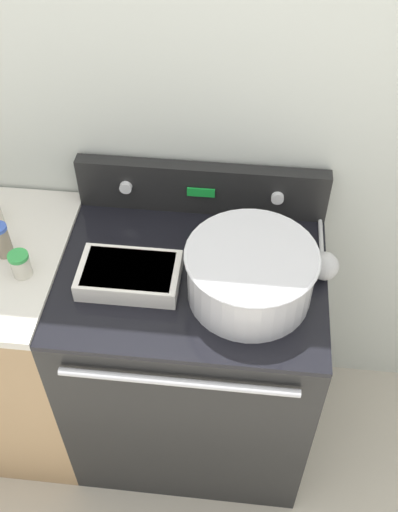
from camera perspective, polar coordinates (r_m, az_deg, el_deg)
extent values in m
plane|color=beige|center=(2.44, -1.40, -21.96)|extent=(12.00, 12.00, 0.00)
cube|color=silver|center=(1.86, 0.50, 13.41)|extent=(8.00, 0.05, 2.50)
cube|color=black|center=(2.18, -0.57, -9.85)|extent=(0.82, 0.63, 0.90)
cube|color=black|center=(1.82, -0.68, -1.81)|extent=(0.82, 0.63, 0.02)
cylinder|color=silver|center=(1.68, -2.00, -11.92)|extent=(0.67, 0.02, 0.02)
cube|color=black|center=(1.96, 0.28, 6.48)|extent=(0.82, 0.05, 0.18)
cylinder|color=white|center=(1.96, -7.00, 6.48)|extent=(0.04, 0.02, 0.04)
cylinder|color=white|center=(1.92, 7.48, 5.48)|extent=(0.04, 0.02, 0.04)
cube|color=green|center=(1.93, 0.18, 6.07)|extent=(0.09, 0.01, 0.03)
cube|color=tan|center=(2.33, -17.50, -7.92)|extent=(0.54, 0.63, 0.90)
cylinder|color=silver|center=(1.70, 4.91, -1.76)|extent=(0.36, 0.36, 0.17)
torus|color=silver|center=(1.64, 5.08, 0.07)|extent=(0.38, 0.38, 0.01)
cylinder|color=beige|center=(1.65, 5.05, -0.24)|extent=(0.33, 0.33, 0.02)
cube|color=silver|center=(1.78, -6.64, -1.85)|extent=(0.30, 0.18, 0.06)
cube|color=tan|center=(1.77, -6.68, -1.56)|extent=(0.26, 0.16, 0.03)
cylinder|color=#B7B7B7|center=(1.94, 11.54, 1.51)|extent=(0.01, 0.29, 0.01)
sphere|color=#B7B7B7|center=(1.81, 11.86, -0.94)|extent=(0.09, 0.09, 0.09)
cylinder|color=beige|center=(1.85, -16.60, -0.91)|extent=(0.06, 0.06, 0.07)
cylinder|color=green|center=(1.82, -16.87, -0.04)|extent=(0.06, 0.06, 0.01)
cylinder|color=gray|center=(1.91, -18.25, 1.30)|extent=(0.05, 0.05, 0.10)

